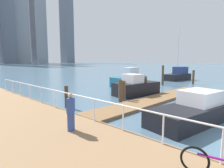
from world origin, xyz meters
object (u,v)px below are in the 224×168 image
at_px(moored_boat_4, 196,110).
at_px(moored_boat_2, 136,87).
at_px(moored_boat_0, 178,75).
at_px(moored_boat_3, 129,79).
at_px(pedestrian_0, 71,112).
at_px(bicycle_at_railing, 218,165).

bearing_deg(moored_boat_4, moored_boat_2, 61.20).
distance_m(moored_boat_0, moored_boat_2, 15.44).
relative_size(moored_boat_2, moored_boat_4, 0.73).
xyz_separation_m(moored_boat_0, moored_boat_3, (-10.67, 1.32, 0.02)).
distance_m(moored_boat_0, moored_boat_4, 21.32).
bearing_deg(pedestrian_0, bicycle_at_railing, -83.27).
xyz_separation_m(moored_boat_2, moored_boat_4, (-3.76, -6.83, -0.13)).
relative_size(moored_boat_3, moored_boat_4, 0.82).
bearing_deg(moored_boat_3, moored_boat_2, -135.47).
bearing_deg(moored_boat_3, bicycle_at_railing, -134.66).
bearing_deg(moored_boat_2, moored_boat_4, -118.80).
bearing_deg(bicycle_at_railing, moored_boat_0, 27.10).
bearing_deg(moored_boat_4, bicycle_at_railing, -154.91).
distance_m(moored_boat_3, moored_boat_4, 13.90).
bearing_deg(bicycle_at_railing, pedestrian_0, 96.73).
height_order(moored_boat_3, pedestrian_0, moored_boat_3).
bearing_deg(bicycle_at_railing, moored_boat_2, 45.72).
xyz_separation_m(moored_boat_0, moored_boat_4, (-18.88, -9.90, -0.20)).
xyz_separation_m(moored_boat_3, bicycle_at_railing, (-13.56, -13.72, -0.04)).
xyz_separation_m(moored_boat_3, pedestrian_0, (-14.18, -8.43, 0.39)).
xyz_separation_m(moored_boat_0, bicycle_at_railing, (-24.23, -12.40, -0.02)).
xyz_separation_m(moored_boat_0, pedestrian_0, (-24.86, -7.11, 0.40)).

